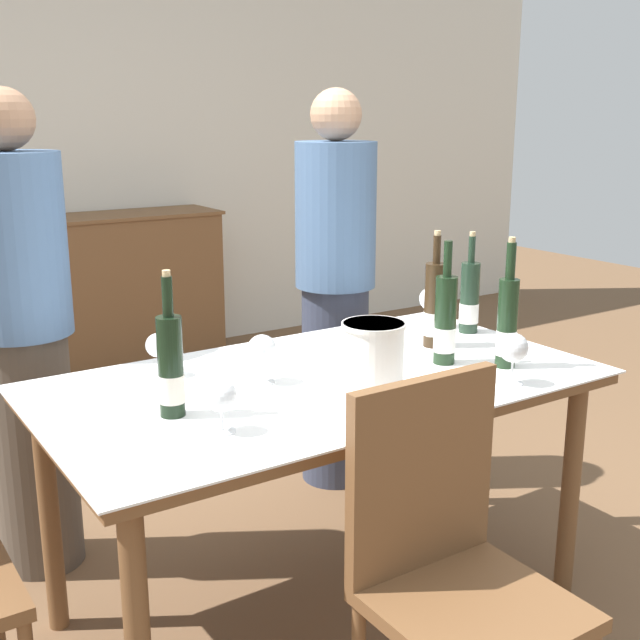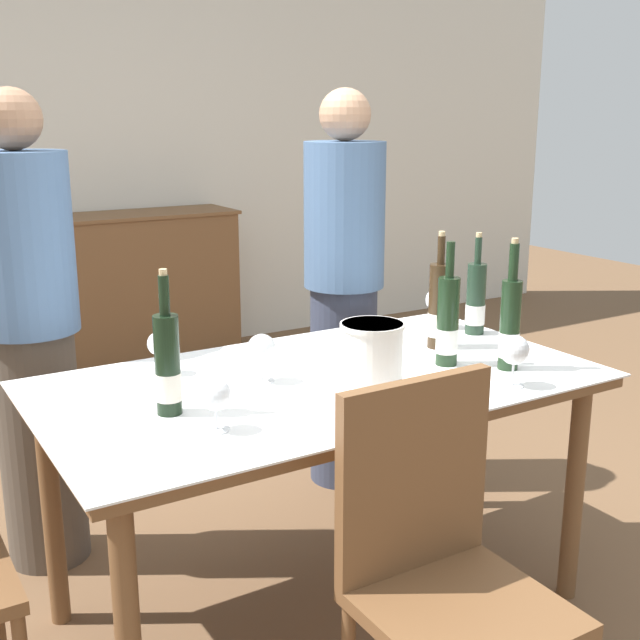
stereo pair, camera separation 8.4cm
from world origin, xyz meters
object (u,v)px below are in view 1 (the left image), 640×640
(wine_glass_3, at_px, (158,347))
(chair_near_front, at_px, (449,557))
(wine_bottle_1, at_px, (469,299))
(wine_glass_4, at_px, (513,349))
(wine_bottle_3, at_px, (507,323))
(wine_glass_2, at_px, (431,300))
(dining_table, at_px, (320,403))
(person_host, at_px, (24,340))
(wine_bottle_0, at_px, (171,368))
(sideboard_cabinet, at_px, (113,293))
(ice_bucket, at_px, (373,355))
(wine_bottle_2, at_px, (445,322))
(wine_bottle_4, at_px, (435,307))
(wine_glass_1, at_px, (262,350))
(person_guest_left, at_px, (335,293))
(wine_glass_0, at_px, (221,398))

(wine_glass_3, distance_m, chair_near_front, 1.07)
(wine_bottle_1, bearing_deg, wine_glass_4, -120.94)
(wine_bottle_3, height_order, wine_glass_4, wine_bottle_3)
(wine_glass_2, xyz_separation_m, wine_glass_4, (-0.23, -0.63, 0.00))
(wine_bottle_1, bearing_deg, wine_bottle_3, -117.59)
(dining_table, bearing_deg, wine_glass_2, 22.31)
(person_host, bearing_deg, wine_bottle_0, -77.59)
(sideboard_cabinet, bearing_deg, wine_bottle_0, -105.88)
(wine_bottle_0, height_order, wine_glass_2, wine_bottle_0)
(wine_glass_4, xyz_separation_m, chair_near_front, (-0.53, -0.33, -0.33))
(wine_glass_4, bearing_deg, ice_bucket, 154.84)
(wine_bottle_1, relative_size, wine_glass_3, 2.76)
(wine_bottle_3, bearing_deg, ice_bucket, 174.42)
(wine_glass_4, bearing_deg, person_host, 134.58)
(wine_bottle_2, height_order, wine_glass_2, wine_bottle_2)
(wine_bottle_4, xyz_separation_m, person_host, (-1.18, 0.70, -0.10))
(person_host, bearing_deg, ice_bucket, -52.29)
(sideboard_cabinet, distance_m, wine_bottle_2, 2.94)
(wine_bottle_0, bearing_deg, wine_bottle_4, 6.65)
(sideboard_cabinet, bearing_deg, wine_bottle_3, -85.77)
(dining_table, bearing_deg, sideboard_cabinet, 83.48)
(wine_glass_2, xyz_separation_m, chair_near_front, (-0.76, -0.96, -0.33))
(wine_glass_2, xyz_separation_m, wine_glass_3, (-1.06, 0.01, -0.01))
(wine_glass_1, height_order, person_guest_left, person_guest_left)
(sideboard_cabinet, distance_m, wine_bottle_1, 2.73)
(wine_bottle_3, relative_size, wine_glass_1, 2.81)
(sideboard_cabinet, relative_size, ice_bucket, 6.68)
(wine_bottle_3, relative_size, wine_glass_0, 3.02)
(wine_bottle_0, bearing_deg, person_host, 102.41)
(wine_bottle_3, bearing_deg, wine_bottle_1, 62.41)
(sideboard_cabinet, bearing_deg, wine_glass_2, -82.20)
(wine_bottle_4, xyz_separation_m, wine_glass_0, (-0.95, -0.29, -0.04))
(wine_bottle_1, xyz_separation_m, wine_glass_2, (-0.07, 0.13, -0.02))
(wine_glass_3, relative_size, chair_near_front, 0.14)
(wine_bottle_4, xyz_separation_m, wine_glass_2, (0.16, 0.20, -0.03))
(person_host, relative_size, person_guest_left, 0.99)
(person_host, height_order, person_guest_left, person_guest_left)
(sideboard_cabinet, xyz_separation_m, wine_glass_1, (-0.49, -2.75, 0.40))
(ice_bucket, xyz_separation_m, wine_glass_3, (-0.46, 0.46, -0.02))
(sideboard_cabinet, bearing_deg, wine_glass_3, -105.84)
(ice_bucket, xyz_separation_m, wine_bottle_2, (0.35, 0.09, 0.03))
(sideboard_cabinet, relative_size, wine_glass_4, 8.73)
(dining_table, height_order, person_host, person_host)
(wine_glass_0, bearing_deg, wine_bottle_2, 8.55)
(wine_bottle_3, xyz_separation_m, wine_bottle_4, (-0.03, 0.30, -0.01))
(wine_bottle_3, distance_m, person_guest_left, 1.00)
(wine_glass_4, relative_size, person_host, 0.09)
(dining_table, height_order, wine_glass_4, wine_glass_4)
(wine_bottle_0, distance_m, wine_bottle_1, 1.24)
(wine_bottle_1, distance_m, person_host, 1.55)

